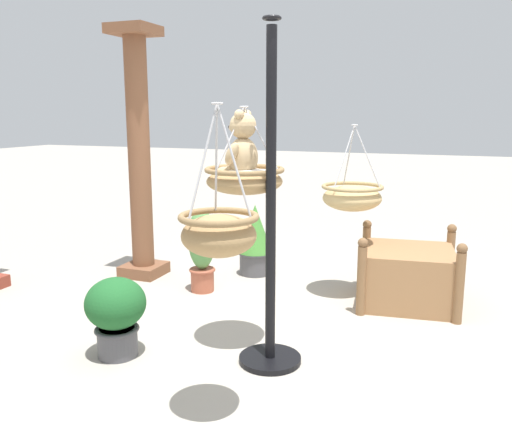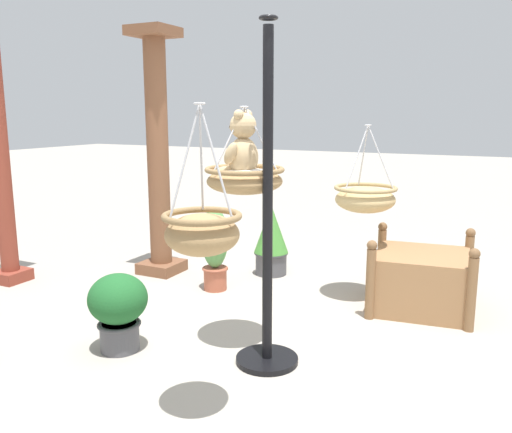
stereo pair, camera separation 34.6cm
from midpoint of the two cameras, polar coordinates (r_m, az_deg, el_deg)
name	(u,v)px [view 2 (the right image)]	position (r m, az deg, el deg)	size (l,w,h in m)	color
ground_plane	(263,348)	(4.09, 3.28, -14.00)	(40.00, 40.00, 0.00)	#A8A093
display_pole_central	(267,265)	(3.62, 3.98, -5.31)	(0.44, 0.44, 2.33)	black
hanging_basket_with_teddy	(245,179)	(3.74, 1.42, 4.07)	(0.56, 0.56, 0.61)	#A37F51
teddy_bear	(242,149)	(3.73, 1.11, 7.25)	(0.33, 0.29, 0.48)	tan
hanging_basket_left_high	(202,231)	(2.82, -2.33, -1.62)	(0.43, 0.43, 0.80)	#A37F51
hanging_basket_right_low	(365,198)	(4.98, 13.65, 1.96)	(0.57, 0.57, 0.80)	tan
greenhouse_pillar_left	(158,159)	(5.72, -8.80, 6.12)	(0.44, 0.44, 2.60)	brown
wooden_planter_box	(421,279)	(5.03, 19.29, -6.36)	(0.96, 0.97, 0.69)	#9E7047
potted_plant_flowering_red	(271,239)	(5.73, 3.38, -2.48)	(0.37, 0.37, 0.77)	#4C4C51
potted_plant_bushy_green	(215,248)	(5.22, -2.57, -3.42)	(0.27, 0.27, 0.83)	#AD563D
potted_plant_small_succulent	(118,307)	(4.02, -12.21, -9.57)	(0.43, 0.43, 0.58)	#4C4C51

